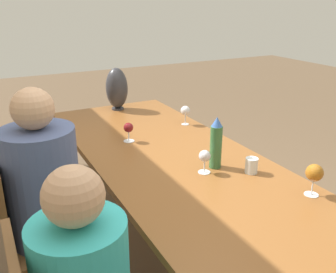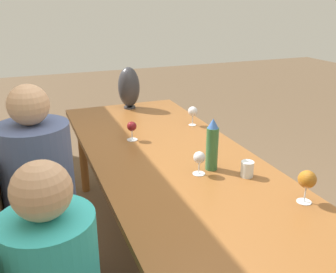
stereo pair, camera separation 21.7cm
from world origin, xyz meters
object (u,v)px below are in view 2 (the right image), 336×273
wine_glass_3 (307,180)px  chair_far (30,225)px  water_tumbler (247,169)px  wine_glass_0 (193,112)px  vase (129,87)px  person_far (43,193)px  wine_glass_2 (199,158)px  wine_glass_1 (132,127)px  water_bottle (212,145)px

wine_glass_3 → chair_far: 1.43m
water_tumbler → chair_far: chair_far is taller
water_tumbler → wine_glass_0: size_ratio=0.59×
vase → person_far: size_ratio=0.28×
wine_glass_2 → chair_far: bearing=75.3°
wine_glass_1 → vase: bearing=-14.7°
vase → wine_glass_1: size_ratio=2.76×
vase → person_far: (-1.14, 0.80, -0.26)m
wine_glass_2 → wine_glass_3: (-0.45, -0.33, 0.02)m
wine_glass_0 → wine_glass_1: wine_glass_0 is taller
person_far → vase: bearing=-35.2°
water_tumbler → chair_far: (0.35, 1.11, -0.29)m
wine_glass_0 → wine_glass_2: size_ratio=1.11×
water_tumbler → wine_glass_3: bearing=-162.7°
wine_glass_1 → person_far: (-0.39, 0.61, -0.17)m
wine_glass_2 → wine_glass_3: 0.55m
vase → wine_glass_1: vase is taller
water_bottle → wine_glass_3: water_bottle is taller
vase → wine_glass_2: (-1.37, 0.01, -0.09)m
water_tumbler → vase: vase is taller
water_bottle → vase: (1.34, 0.08, 0.04)m
wine_glass_2 → wine_glass_3: size_ratio=0.81×
water_bottle → vase: size_ratio=0.83×
water_bottle → wine_glass_3: 0.53m
wine_glass_0 → wine_glass_3: wine_glass_3 is taller
water_bottle → wine_glass_0: 0.76m
wine_glass_1 → wine_glass_2: size_ratio=0.99×
water_tumbler → wine_glass_3: 0.35m
wine_glass_2 → wine_glass_1: bearing=16.7°
water_bottle → wine_glass_0: (0.73, -0.22, -0.04)m
person_far → wine_glass_3: bearing=-121.1°
person_far → wine_glass_0: bearing=-64.6°
person_far → wine_glass_2: bearing=-106.2°
water_bottle → wine_glass_2: water_bottle is taller
wine_glass_1 → wine_glass_3: bearing=-154.4°
water_bottle → wine_glass_1: size_ratio=2.30×
wine_glass_1 → chair_far: (-0.39, 0.69, -0.34)m
water_bottle → chair_far: water_bottle is taller
water_tumbler → vase: bearing=8.3°
water_bottle → person_far: (0.20, 0.89, -0.22)m
wine_glass_0 → chair_far: size_ratio=0.16×
vase → wine_glass_1: 0.77m
water_tumbler → wine_glass_2: 0.26m
water_bottle → wine_glass_3: size_ratio=1.84×
chair_far → wine_glass_3: bearing=-119.3°
water_bottle → chair_far: (0.20, 0.97, -0.39)m
wine_glass_1 → water_bottle: bearing=-154.8°
vase → person_far: 1.41m
vase → wine_glass_3: bearing=-170.0°
wine_glass_3 → wine_glass_2: bearing=36.2°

